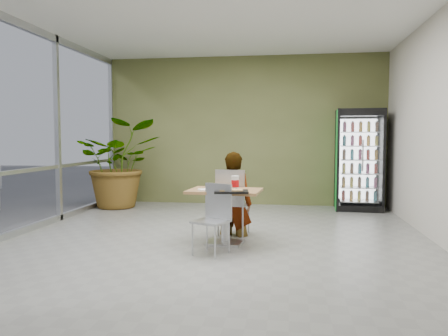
{
  "coord_description": "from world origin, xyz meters",
  "views": [
    {
      "loc": [
        0.99,
        -5.93,
        1.45
      ],
      "look_at": [
        0.03,
        0.49,
        1.0
      ],
      "focal_mm": 35.0,
      "sensor_mm": 36.0,
      "label": 1
    }
  ],
  "objects_px": {
    "soda_cup": "(235,183)",
    "cafeteria_tray": "(231,192)",
    "chair_far": "(232,197)",
    "seated_woman": "(233,204)",
    "chair_near": "(215,213)",
    "potted_plant": "(120,163)",
    "beverage_fridge": "(359,160)",
    "dining_table": "(225,205)"
  },
  "relations": [
    {
      "from": "cafeteria_tray",
      "to": "potted_plant",
      "type": "distance_m",
      "value": 4.18
    },
    {
      "from": "chair_near",
      "to": "potted_plant",
      "type": "height_order",
      "value": "potted_plant"
    },
    {
      "from": "seated_woman",
      "to": "cafeteria_tray",
      "type": "height_order",
      "value": "seated_woman"
    },
    {
      "from": "chair_far",
      "to": "beverage_fridge",
      "type": "relative_size",
      "value": 0.49
    },
    {
      "from": "chair_far",
      "to": "chair_near",
      "type": "relative_size",
      "value": 1.14
    },
    {
      "from": "cafeteria_tray",
      "to": "potted_plant",
      "type": "relative_size",
      "value": 0.24
    },
    {
      "from": "soda_cup",
      "to": "beverage_fridge",
      "type": "distance_m",
      "value": 3.84
    },
    {
      "from": "chair_near",
      "to": "cafeteria_tray",
      "type": "distance_m",
      "value": 0.35
    },
    {
      "from": "soda_cup",
      "to": "beverage_fridge",
      "type": "xyz_separation_m",
      "value": [
        2.11,
        3.2,
        0.17
      ]
    },
    {
      "from": "dining_table",
      "to": "potted_plant",
      "type": "relative_size",
      "value": 0.55
    },
    {
      "from": "potted_plant",
      "to": "chair_far",
      "type": "bearing_deg",
      "value": -41.01
    },
    {
      "from": "seated_woman",
      "to": "potted_plant",
      "type": "height_order",
      "value": "potted_plant"
    },
    {
      "from": "dining_table",
      "to": "cafeteria_tray",
      "type": "xyz_separation_m",
      "value": [
        0.13,
        -0.31,
        0.23
      ]
    },
    {
      "from": "seated_woman",
      "to": "soda_cup",
      "type": "distance_m",
      "value": 0.67
    },
    {
      "from": "chair_far",
      "to": "chair_near",
      "type": "height_order",
      "value": "chair_far"
    },
    {
      "from": "soda_cup",
      "to": "cafeteria_tray",
      "type": "height_order",
      "value": "soda_cup"
    },
    {
      "from": "cafeteria_tray",
      "to": "dining_table",
      "type": "bearing_deg",
      "value": 112.28
    },
    {
      "from": "chair_near",
      "to": "cafeteria_tray",
      "type": "height_order",
      "value": "chair_near"
    },
    {
      "from": "seated_woman",
      "to": "cafeteria_tray",
      "type": "relative_size",
      "value": 3.56
    },
    {
      "from": "chair_far",
      "to": "cafeteria_tray",
      "type": "relative_size",
      "value": 2.27
    },
    {
      "from": "soda_cup",
      "to": "potted_plant",
      "type": "relative_size",
      "value": 0.1
    },
    {
      "from": "chair_far",
      "to": "seated_woman",
      "type": "bearing_deg",
      "value": -97.56
    },
    {
      "from": "beverage_fridge",
      "to": "potted_plant",
      "type": "height_order",
      "value": "beverage_fridge"
    },
    {
      "from": "chair_near",
      "to": "chair_far",
      "type": "bearing_deg",
      "value": 106.82
    },
    {
      "from": "chair_near",
      "to": "soda_cup",
      "type": "xyz_separation_m",
      "value": [
        0.2,
        0.47,
        0.33
      ]
    },
    {
      "from": "potted_plant",
      "to": "chair_near",
      "type": "bearing_deg",
      "value": -51.9
    },
    {
      "from": "dining_table",
      "to": "potted_plant",
      "type": "height_order",
      "value": "potted_plant"
    },
    {
      "from": "cafeteria_tray",
      "to": "potted_plant",
      "type": "height_order",
      "value": "potted_plant"
    },
    {
      "from": "soda_cup",
      "to": "potted_plant",
      "type": "xyz_separation_m",
      "value": [
        -2.77,
        2.81,
        0.08
      ]
    },
    {
      "from": "chair_near",
      "to": "cafeteria_tray",
      "type": "xyz_separation_m",
      "value": [
        0.19,
        0.15,
        0.25
      ]
    },
    {
      "from": "cafeteria_tray",
      "to": "potted_plant",
      "type": "xyz_separation_m",
      "value": [
        -2.76,
        3.13,
        0.15
      ]
    },
    {
      "from": "chair_far",
      "to": "seated_woman",
      "type": "xyz_separation_m",
      "value": [
        0.01,
        0.05,
        -0.1
      ]
    },
    {
      "from": "seated_woman",
      "to": "cafeteria_tray",
      "type": "distance_m",
      "value": 0.92
    },
    {
      "from": "cafeteria_tray",
      "to": "potted_plant",
      "type": "bearing_deg",
      "value": 131.37
    },
    {
      "from": "cafeteria_tray",
      "to": "beverage_fridge",
      "type": "distance_m",
      "value": 4.12
    },
    {
      "from": "soda_cup",
      "to": "potted_plant",
      "type": "height_order",
      "value": "potted_plant"
    },
    {
      "from": "dining_table",
      "to": "potted_plant",
      "type": "bearing_deg",
      "value": 133.02
    },
    {
      "from": "chair_far",
      "to": "soda_cup",
      "type": "bearing_deg",
      "value": 110.9
    },
    {
      "from": "chair_far",
      "to": "seated_woman",
      "type": "height_order",
      "value": "seated_woman"
    },
    {
      "from": "soda_cup",
      "to": "beverage_fridge",
      "type": "bearing_deg",
      "value": 56.55
    },
    {
      "from": "soda_cup",
      "to": "cafeteria_tray",
      "type": "xyz_separation_m",
      "value": [
        -0.01,
        -0.32,
        -0.08
      ]
    },
    {
      "from": "cafeteria_tray",
      "to": "chair_far",
      "type": "bearing_deg",
      "value": 96.84
    }
  ]
}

